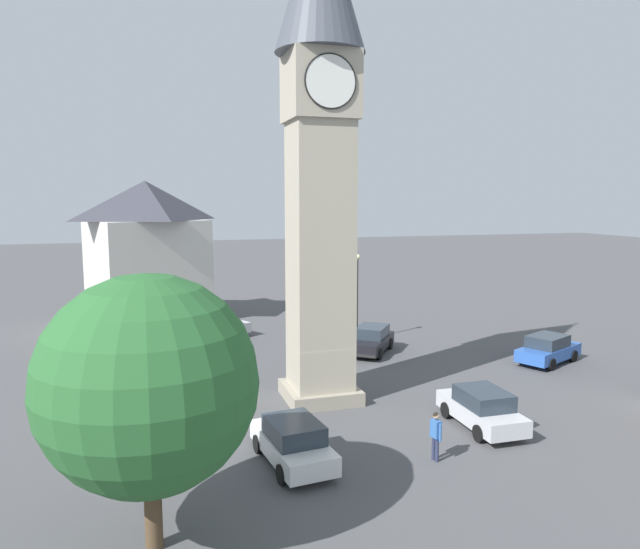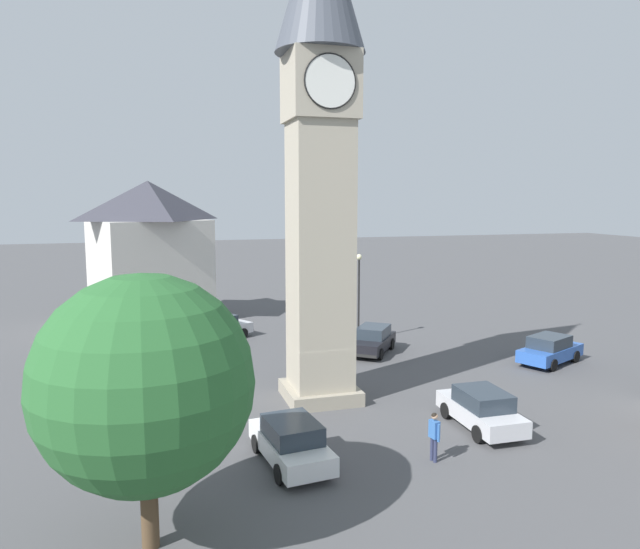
# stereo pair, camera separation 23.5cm
# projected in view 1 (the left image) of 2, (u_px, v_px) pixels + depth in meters

# --- Properties ---
(ground_plane) EXTENTS (200.00, 200.00, 0.00)m
(ground_plane) POSITION_uv_depth(u_px,v_px,m) (320.00, 399.00, 25.84)
(ground_plane) COLOR #4C4C4F
(clock_tower) EXTENTS (3.74, 3.74, 21.13)m
(clock_tower) POSITION_uv_depth(u_px,v_px,m) (320.00, 111.00, 24.23)
(clock_tower) COLOR gray
(clock_tower) RESTS_ON ground
(car_blue_kerb) EXTENTS (4.41, 3.55, 1.53)m
(car_blue_kerb) POSITION_uv_depth(u_px,v_px,m) (217.00, 328.00, 36.46)
(car_blue_kerb) COLOR silver
(car_blue_kerb) RESTS_ON ground
(car_silver_kerb) EXTENTS (4.45, 3.27, 1.53)m
(car_silver_kerb) POSITION_uv_depth(u_px,v_px,m) (548.00, 349.00, 31.33)
(car_silver_kerb) COLOR #2D5BB7
(car_silver_kerb) RESTS_ON ground
(car_red_corner) EXTENTS (2.16, 4.30, 1.53)m
(car_red_corner) POSITION_uv_depth(u_px,v_px,m) (293.00, 442.00, 19.42)
(car_red_corner) COLOR white
(car_red_corner) RESTS_ON ground
(car_white_side) EXTENTS (1.99, 4.22, 1.53)m
(car_white_side) POSITION_uv_depth(u_px,v_px,m) (144.00, 382.00, 25.76)
(car_white_side) COLOR gold
(car_white_side) RESTS_ON ground
(car_black_far) EXTENTS (1.86, 4.15, 1.53)m
(car_black_far) POSITION_uv_depth(u_px,v_px,m) (482.00, 408.00, 22.51)
(car_black_far) COLOR silver
(car_black_far) RESTS_ON ground
(car_green_alley) EXTENTS (3.85, 4.30, 1.53)m
(car_green_alley) POSITION_uv_depth(u_px,v_px,m) (371.00, 340.00, 33.41)
(car_green_alley) COLOR black
(car_green_alley) RESTS_ON ground
(pedestrian) EXTENTS (0.28, 0.55, 1.69)m
(pedestrian) POSITION_uv_depth(u_px,v_px,m) (436.00, 432.00, 19.61)
(pedestrian) COLOR #2D3351
(pedestrian) RESTS_ON ground
(tree) EXTENTS (5.42, 5.42, 7.01)m
(tree) POSITION_uv_depth(u_px,v_px,m) (148.00, 383.00, 14.28)
(tree) COLOR brown
(tree) RESTS_ON ground
(building_shop_left) EXTENTS (9.28, 8.57, 9.98)m
(building_shop_left) POSITION_uv_depth(u_px,v_px,m) (147.00, 251.00, 41.34)
(building_shop_left) COLOR beige
(building_shop_left) RESTS_ON ground
(lamp_post) EXTENTS (0.36, 0.36, 5.41)m
(lamp_post) POSITION_uv_depth(u_px,v_px,m) (357.00, 284.00, 35.76)
(lamp_post) COLOR black
(lamp_post) RESTS_ON ground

